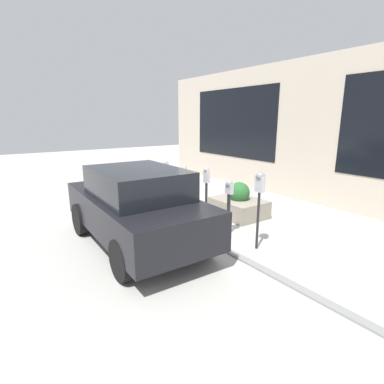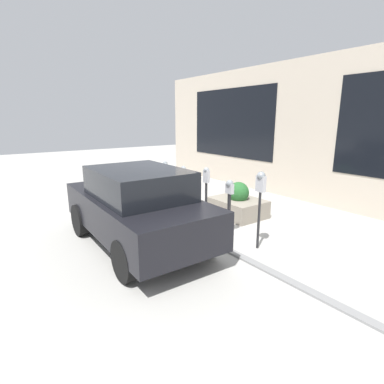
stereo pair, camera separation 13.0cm
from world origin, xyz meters
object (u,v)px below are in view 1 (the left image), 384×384
(parking_meter_second, at_px, (229,198))
(parking_meter_farthest, at_px, (166,173))
(parking_meter_nearest, at_px, (260,190))
(parking_meter_fourth, at_px, (184,178))
(parked_car_front, at_px, (136,206))
(parking_meter_middle, at_px, (206,185))
(planter_box, at_px, (239,204))

(parking_meter_second, xyz_separation_m, parking_meter_farthest, (2.73, 0.00, 0.15))
(parking_meter_nearest, distance_m, parking_meter_fourth, 2.74)
(parking_meter_second, distance_m, parked_car_front, 2.03)
(parking_meter_nearest, bearing_deg, parking_meter_second, -0.63)
(parking_meter_middle, xyz_separation_m, planter_box, (0.01, -1.12, -0.69))
(parked_car_front, bearing_deg, parking_meter_farthest, -42.19)
(parking_meter_second, distance_m, parking_meter_middle, 0.87)
(parking_meter_middle, relative_size, parked_car_front, 0.36)
(parking_meter_fourth, bearing_deg, parking_meter_second, 178.88)
(parking_meter_second, xyz_separation_m, planter_box, (0.87, -1.15, -0.55))
(parking_meter_fourth, distance_m, planter_box, 1.64)
(parking_meter_fourth, xyz_separation_m, parked_car_front, (-1.15, 1.95, -0.17))
(parking_meter_middle, height_order, parking_meter_farthest, parking_meter_middle)
(parking_meter_fourth, relative_size, planter_box, 0.99)
(parking_meter_middle, relative_size, planter_box, 1.06)
(planter_box, bearing_deg, parking_meter_middle, 90.60)
(parking_meter_nearest, distance_m, planter_box, 2.28)
(parked_car_front, bearing_deg, parking_meter_middle, -84.44)
(parking_meter_second, bearing_deg, planter_box, -52.91)
(parking_meter_nearest, xyz_separation_m, parking_meter_fourth, (2.74, -0.05, -0.21))
(parking_meter_farthest, xyz_separation_m, parked_car_front, (-2.03, 1.91, -0.17))
(parking_meter_nearest, distance_m, parked_car_front, 2.50)
(parking_meter_second, height_order, parking_meter_middle, parking_meter_middle)
(planter_box, bearing_deg, parking_meter_farthest, 31.64)
(parking_meter_fourth, bearing_deg, planter_box, -131.64)
(parked_car_front, bearing_deg, planter_box, -85.90)
(parking_meter_farthest, xyz_separation_m, planter_box, (-1.87, -1.15, -0.70))
(parking_meter_farthest, bearing_deg, parked_car_front, 136.86)
(parking_meter_middle, distance_m, parked_car_front, 1.95)
(parking_meter_second, xyz_separation_m, parking_meter_middle, (0.85, -0.03, 0.14))
(parking_meter_farthest, height_order, parked_car_front, parked_car_front)
(parking_meter_nearest, distance_m, parking_meter_second, 0.95)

